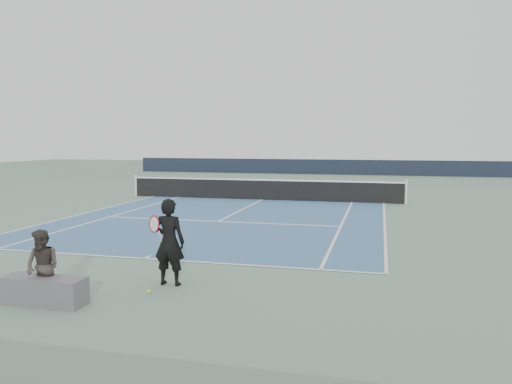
% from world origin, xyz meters
% --- Properties ---
extents(ground, '(80.00, 80.00, 0.00)m').
position_xyz_m(ground, '(0.00, 0.00, 0.00)').
color(ground, slate).
extents(court_surface, '(10.97, 23.77, 0.01)m').
position_xyz_m(court_surface, '(0.00, 0.00, 0.01)').
color(court_surface, '#3D6691').
rests_on(court_surface, ground).
extents(tennis_net, '(12.90, 0.10, 1.07)m').
position_xyz_m(tennis_net, '(0.00, 0.00, 0.50)').
color(tennis_net, silver).
rests_on(tennis_net, ground).
extents(windscreen_far, '(30.00, 0.25, 1.20)m').
position_xyz_m(windscreen_far, '(0.00, 17.88, 0.60)').
color(windscreen_far, black).
rests_on(windscreen_far, ground).
extents(tennis_player, '(0.77, 0.46, 1.67)m').
position_xyz_m(tennis_player, '(1.43, -13.65, 0.84)').
color(tennis_player, black).
rests_on(tennis_player, ground).
extents(tennis_ball, '(0.07, 0.07, 0.07)m').
position_xyz_m(tennis_ball, '(1.28, -14.25, 0.04)').
color(tennis_ball, '#CDE62F').
rests_on(tennis_ball, ground).
extents(spectator_bench, '(1.51, 0.62, 1.28)m').
position_xyz_m(spectator_bench, '(-0.18, -15.22, 0.45)').
color(spectator_bench, '#5C5B60').
rests_on(spectator_bench, ground).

